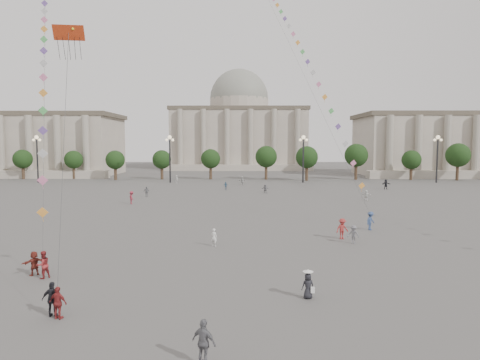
{
  "coord_description": "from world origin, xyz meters",
  "views": [
    {
      "loc": [
        1.52,
        -26.08,
        8.79
      ],
      "look_at": [
        1.23,
        12.0,
        5.55
      ],
      "focal_mm": 32.0,
      "sensor_mm": 36.0,
      "label": 1
    }
  ],
  "objects": [
    {
      "name": "person_crowd_6",
      "position": [
        11.24,
        11.07,
        0.82
      ],
      "size": [
        1.22,
        1.0,
        1.64
      ],
      "primitive_type": "imported",
      "rotation": [
        0.0,
        0.0,
        5.85
      ],
      "color": "slate",
      "rests_on": "ground"
    },
    {
      "name": "hall_central",
      "position": [
        0.0,
        129.22,
        14.23
      ],
      "size": [
        48.3,
        34.3,
        35.5
      ],
      "color": "#A6998B",
      "rests_on": "ground"
    },
    {
      "name": "person_crowd_13",
      "position": [
        -0.99,
        10.02,
        0.77
      ],
      "size": [
        0.67,
        0.58,
        1.54
      ],
      "primitive_type": "imported",
      "rotation": [
        0.0,
        0.0,
        2.69
      ],
      "color": "white",
      "rests_on": "ground"
    },
    {
      "name": "tourist_4",
      "position": [
        -8.17,
        -5.04,
        0.9
      ],
      "size": [
        1.09,
        0.52,
        1.81
      ],
      "primitive_type": "imported",
      "rotation": [
        0.0,
        0.0,
        3.22
      ],
      "color": "black",
      "rests_on": "ground"
    },
    {
      "name": "kite_flyer_1",
      "position": [
        14.51,
        17.02,
        0.95
      ],
      "size": [
        1.38,
        1.36,
        1.9
      ],
      "primitive_type": "imported",
      "rotation": [
        0.0,
        0.0,
        0.76
      ],
      "color": "#354A78",
      "rests_on": "ground"
    },
    {
      "name": "lamp_post_mid_east",
      "position": [
        15.0,
        70.0,
        7.35
      ],
      "size": [
        2.0,
        0.9,
        10.65
      ],
      "color": "#262628",
      "rests_on": "ground"
    },
    {
      "name": "person_crowd_7",
      "position": [
        20.65,
        40.06,
        0.81
      ],
      "size": [
        1.52,
        1.22,
        1.62
      ],
      "primitive_type": "imported",
      "rotation": [
        0.0,
        0.0,
        2.56
      ],
      "color": "silver",
      "rests_on": "ground"
    },
    {
      "name": "person_crowd_8",
      "position": [
        10.66,
        12.84,
        0.96
      ],
      "size": [
        1.42,
        1.11,
        1.93
      ],
      "primitive_type": "imported",
      "rotation": [
        0.0,
        0.0,
        0.37
      ],
      "color": "maroon",
      "rests_on": "ground"
    },
    {
      "name": "person_crowd_4",
      "position": [
        1.28,
        64.3,
        0.92
      ],
      "size": [
        1.79,
        1.14,
        1.84
      ],
      "primitive_type": "imported",
      "rotation": [
        0.0,
        0.0,
        3.52
      ],
      "color": "#B2B2AE",
      "rests_on": "ground"
    },
    {
      "name": "kite_flyer_0",
      "position": [
        -11.56,
        1.13,
        0.91
      ],
      "size": [
        1.09,
        1.12,
        1.82
      ],
      "primitive_type": "imported",
      "rotation": [
        0.0,
        0.0,
        4.05
      ],
      "color": "maroon",
      "rests_on": "ground"
    },
    {
      "name": "tree_row",
      "position": [
        0.0,
        78.0,
        5.39
      ],
      "size": [
        137.12,
        5.12,
        8.0
      ],
      "color": "#3C2F1E",
      "rests_on": "ground"
    },
    {
      "name": "person_crowd_9",
      "position": [
        29.06,
        56.14,
        0.97
      ],
      "size": [
        1.88,
        0.92,
        1.94
      ],
      "primitive_type": "imported",
      "rotation": [
        0.0,
        0.0,
        0.2
      ],
      "color": "black",
      "rests_on": "ground"
    },
    {
      "name": "person_crowd_12",
      "position": [
        5.45,
        49.79,
        0.76
      ],
      "size": [
        1.46,
        0.61,
        1.53
      ],
      "primitive_type": "imported",
      "rotation": [
        0.0,
        0.0,
        3.02
      ],
      "color": "slate",
      "rests_on": "ground"
    },
    {
      "name": "hat_person",
      "position": [
        5.2,
        -2.39,
        0.8
      ],
      "size": [
        0.8,
        0.62,
        1.69
      ],
      "color": "black",
      "rests_on": "ground"
    },
    {
      "name": "person_crowd_0",
      "position": [
        -1.85,
        55.21,
        0.76
      ],
      "size": [
        0.96,
        0.59,
        1.52
      ],
      "primitive_type": "imported",
      "rotation": [
        0.0,
        0.0,
        0.26
      ],
      "color": "#375A7C",
      "rests_on": "ground"
    },
    {
      "name": "person_crowd_10",
      "position": [
        -13.18,
        68.0,
        0.9
      ],
      "size": [
        0.47,
        0.68,
        1.79
      ],
      "primitive_type": "imported",
      "rotation": [
        0.0,
        0.0,
        1.64
      ],
      "color": "#BBBBB6",
      "rests_on": "ground"
    },
    {
      "name": "tourist_3",
      "position": [
        -0.03,
        -9.78,
        0.94
      ],
      "size": [
        1.18,
        0.96,
        1.88
      ],
      "primitive_type": "imported",
      "rotation": [
        0.0,
        0.0,
        2.6
      ],
      "color": "slate",
      "rests_on": "ground"
    },
    {
      "name": "dragon_kite",
      "position": [
        -11.13,
        5.5,
        15.99
      ],
      "size": [
        2.84,
        5.89,
        19.06
      ],
      "color": "#B33313",
      "rests_on": "ground"
    },
    {
      "name": "tourist_2",
      "position": [
        -12.47,
        1.8,
        0.82
      ],
      "size": [
        1.42,
        1.41,
        1.64
      ],
      "primitive_type": "imported",
      "rotation": [
        0.0,
        0.0,
        3.93
      ],
      "color": "maroon",
      "rests_on": "ground"
    },
    {
      "name": "kite_train_mid",
      "position": [
        8.32,
        42.25,
        26.83
      ],
      "size": [
        12.25,
        47.12,
        67.85
      ],
      "color": "#3F3F3F",
      "rests_on": "ground"
    },
    {
      "name": "person_crowd_17",
      "position": [
        -14.78,
        35.66,
        0.94
      ],
      "size": [
        1.23,
        1.4,
        1.89
      ],
      "primitive_type": "imported",
      "rotation": [
        0.0,
        0.0,
        2.12
      ],
      "color": "maroon",
      "rests_on": "ground"
    },
    {
      "name": "lamp_post_mid_west",
      "position": [
        -15.0,
        70.0,
        7.35
      ],
      "size": [
        2.0,
        0.9,
        10.65
      ],
      "color": "#262628",
      "rests_on": "ground"
    },
    {
      "name": "kite_train_west",
      "position": [
        -21.71,
        25.04,
        23.52
      ],
      "size": [
        19.55,
        44.52,
        63.87
      ],
      "color": "#3F3F3F",
      "rests_on": "ground"
    },
    {
      "name": "person_crowd_16",
      "position": [
        -14.59,
        44.37,
        0.84
      ],
      "size": [
        1.02,
        0.51,
        1.68
      ],
      "primitive_type": "imported",
      "rotation": [
        0.0,
        0.0,
        0.11
      ],
      "color": "slate",
      "rests_on": "ground"
    },
    {
      "name": "lamp_post_far_east",
      "position": [
        45.0,
        70.0,
        7.35
      ],
      "size": [
        2.0,
        0.9,
        10.65
      ],
      "color": "#262628",
      "rests_on": "ground"
    },
    {
      "name": "ground",
      "position": [
        0.0,
        0.0,
        0.0
      ],
      "size": [
        360.0,
        360.0,
        0.0
      ],
      "primitive_type": "plane",
      "color": "#4E4B49",
      "rests_on": "ground"
    },
    {
      "name": "lamp_post_far_west",
      "position": [
        -45.0,
        70.0,
        7.35
      ],
      "size": [
        2.0,
        0.9,
        10.65
      ],
      "color": "#262628",
      "rests_on": "ground"
    },
    {
      "name": "tourist_0",
      "position": [
        -7.76,
        -5.34,
        0.83
      ],
      "size": [
        1.05,
        0.65,
        1.66
      ],
      "primitive_type": "imported",
      "rotation": [
        0.0,
        0.0,
        2.88
      ],
      "color": "maroon",
      "rests_on": "ground"
    }
  ]
}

